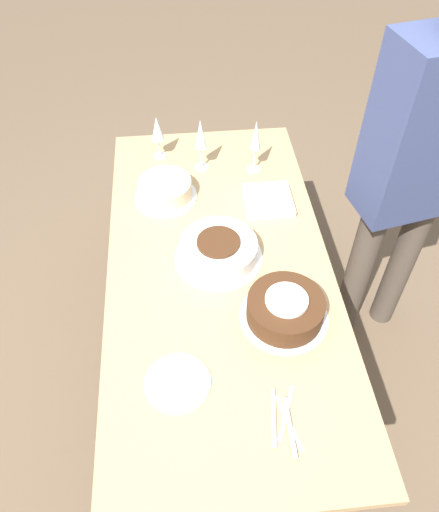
{
  "coord_description": "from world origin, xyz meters",
  "views": [
    {
      "loc": [
        -1.14,
        0.11,
        2.09
      ],
      "look_at": [
        0.0,
        0.0,
        0.82
      ],
      "focal_mm": 35.0,
      "sensor_mm": 36.0,
      "label": 1
    }
  ],
  "objects_px": {
    "cake_front_chocolate": "(285,309)",
    "wine_glass_far": "(157,130)",
    "cake_center_white": "(219,250)",
    "wine_glass_near": "(256,138)",
    "person_cutting": "(419,162)",
    "cake_back_decorated": "(165,190)",
    "wine_glass_extra": "(201,136)"
  },
  "relations": [
    {
      "from": "cake_front_chocolate",
      "to": "wine_glass_far",
      "type": "height_order",
      "value": "wine_glass_far"
    },
    {
      "from": "cake_center_white",
      "to": "wine_glass_near",
      "type": "distance_m",
      "value": 0.53
    },
    {
      "from": "wine_glass_near",
      "to": "person_cutting",
      "type": "height_order",
      "value": "person_cutting"
    },
    {
      "from": "cake_back_decorated",
      "to": "wine_glass_near",
      "type": "bearing_deg",
      "value": -69.62
    },
    {
      "from": "person_cutting",
      "to": "cake_front_chocolate",
      "type": "bearing_deg",
      "value": 28.53
    },
    {
      "from": "cake_center_white",
      "to": "cake_back_decorated",
      "type": "height_order",
      "value": "cake_center_white"
    },
    {
      "from": "wine_glass_extra",
      "to": "person_cutting",
      "type": "distance_m",
      "value": 0.83
    },
    {
      "from": "cake_back_decorated",
      "to": "wine_glass_far",
      "type": "xyz_separation_m",
      "value": [
        0.27,
        0.02,
        0.1
      ]
    },
    {
      "from": "cake_front_chocolate",
      "to": "cake_back_decorated",
      "type": "height_order",
      "value": "cake_front_chocolate"
    },
    {
      "from": "person_cutting",
      "to": "wine_glass_near",
      "type": "bearing_deg",
      "value": -39.38
    },
    {
      "from": "wine_glass_far",
      "to": "person_cutting",
      "type": "relative_size",
      "value": 0.12
    },
    {
      "from": "wine_glass_near",
      "to": "person_cutting",
      "type": "relative_size",
      "value": 0.14
    },
    {
      "from": "cake_back_decorated",
      "to": "wine_glass_far",
      "type": "bearing_deg",
      "value": 3.7
    },
    {
      "from": "cake_center_white",
      "to": "wine_glass_extra",
      "type": "xyz_separation_m",
      "value": [
        0.52,
        0.02,
        0.12
      ]
    },
    {
      "from": "wine_glass_near",
      "to": "wine_glass_far",
      "type": "height_order",
      "value": "wine_glass_near"
    },
    {
      "from": "cake_center_white",
      "to": "wine_glass_near",
      "type": "xyz_separation_m",
      "value": [
        0.48,
        -0.2,
        0.12
      ]
    },
    {
      "from": "cake_center_white",
      "to": "person_cutting",
      "type": "bearing_deg",
      "value": -75.26
    },
    {
      "from": "cake_center_white",
      "to": "wine_glass_extra",
      "type": "bearing_deg",
      "value": 2.54
    },
    {
      "from": "cake_back_decorated",
      "to": "wine_glass_extra",
      "type": "height_order",
      "value": "wine_glass_extra"
    },
    {
      "from": "wine_glass_far",
      "to": "wine_glass_extra",
      "type": "xyz_separation_m",
      "value": [
        -0.1,
        -0.17,
        0.03
      ]
    },
    {
      "from": "cake_back_decorated",
      "to": "cake_center_white",
      "type": "bearing_deg",
      "value": -152.46
    },
    {
      "from": "cake_front_chocolate",
      "to": "cake_back_decorated",
      "type": "xyz_separation_m",
      "value": [
        0.62,
        0.36,
        -0.01
      ]
    },
    {
      "from": "cake_front_chocolate",
      "to": "wine_glass_far",
      "type": "distance_m",
      "value": 0.97
    },
    {
      "from": "cake_back_decorated",
      "to": "person_cutting",
      "type": "height_order",
      "value": "person_cutting"
    },
    {
      "from": "cake_front_chocolate",
      "to": "wine_glass_extra",
      "type": "height_order",
      "value": "wine_glass_extra"
    },
    {
      "from": "wine_glass_extra",
      "to": "cake_center_white",
      "type": "bearing_deg",
      "value": -177.46
    },
    {
      "from": "person_cutting",
      "to": "cake_back_decorated",
      "type": "bearing_deg",
      "value": -20.75
    },
    {
      "from": "wine_glass_far",
      "to": "wine_glass_near",
      "type": "bearing_deg",
      "value": -108.39
    },
    {
      "from": "cake_front_chocolate",
      "to": "person_cutting",
      "type": "height_order",
      "value": "person_cutting"
    },
    {
      "from": "cake_back_decorated",
      "to": "wine_glass_far",
      "type": "height_order",
      "value": "wine_glass_far"
    },
    {
      "from": "wine_glass_near",
      "to": "wine_glass_far",
      "type": "xyz_separation_m",
      "value": [
        0.13,
        0.39,
        -0.02
      ]
    },
    {
      "from": "cake_center_white",
      "to": "wine_glass_near",
      "type": "bearing_deg",
      "value": -22.03
    }
  ]
}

